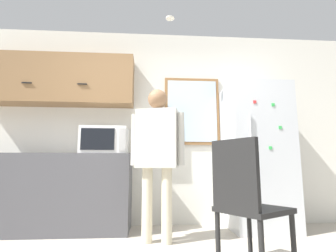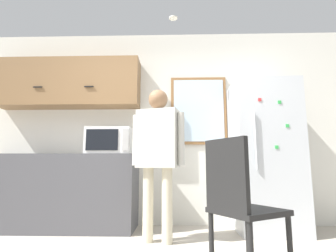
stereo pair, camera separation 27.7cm
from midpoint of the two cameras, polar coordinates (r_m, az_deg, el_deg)
The scene contains 9 objects.
back_wall at distance 3.70m, azimuth -0.18°, elevation 0.23°, with size 6.00×0.06×2.70m.
counter at distance 3.60m, azimuth -20.79°, elevation -13.18°, with size 1.96×0.59×0.92m.
upper_cabinets at distance 3.88m, azimuth -18.86°, elevation 8.75°, with size 1.96×0.34×0.67m.
microwave at distance 3.33m, azimuth -10.15°, elevation -3.30°, with size 0.54×0.41×0.32m.
person at distance 2.81m, azimuth 0.61°, elevation -4.57°, with size 0.57×0.32×1.61m.
refrigerator at distance 3.50m, azimuth 22.49°, elevation -5.90°, with size 0.76×0.70×1.81m.
chair at distance 2.14m, azimuth 18.80°, elevation -14.79°, with size 0.63×0.63×0.98m.
window at distance 3.72m, azimuth 8.81°, elevation 3.38°, with size 0.77×0.05×0.96m.
ceiling_light at distance 3.68m, azimuth 3.48°, elevation 22.47°, with size 0.11×0.11×0.01m.
Camera 2 is at (0.26, -1.66, 0.76)m, focal length 28.00 mm.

